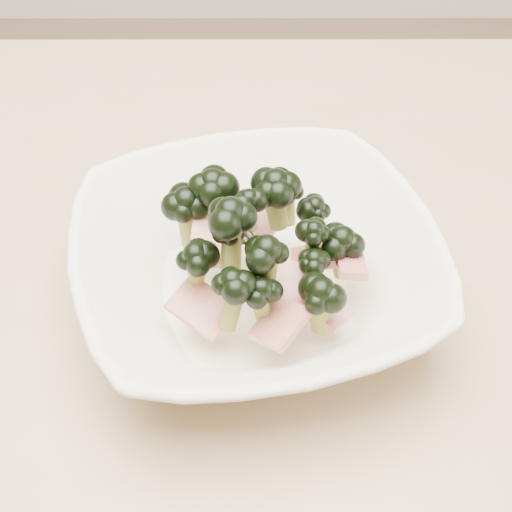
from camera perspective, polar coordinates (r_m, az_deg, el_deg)
The scene contains 2 objects.
dining_table at distance 0.75m, azimuth -8.71°, elevation -4.73°, with size 1.20×0.80×0.75m.
broccoli_dish at distance 0.59m, azimuth -0.01°, elevation -0.61°, with size 0.36×0.36×0.13m.
Camera 1 is at (0.11, -0.48, 1.21)m, focal length 50.00 mm.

